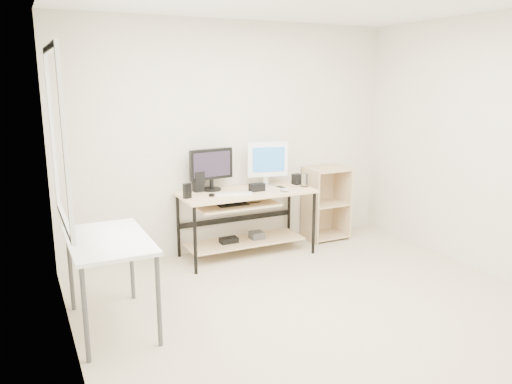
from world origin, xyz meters
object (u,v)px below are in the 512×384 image
Objects in this scene: side_table at (109,248)px; shelf_unit at (324,203)px; desk at (244,209)px; black_monitor at (211,167)px; white_imac at (268,161)px; audio_controller at (187,191)px.

side_table is 3.09m from shelf_unit.
black_monitor is at bearing 147.52° from desk.
side_table is at bearing -142.75° from black_monitor.
shelf_unit is 1.77× the size of black_monitor.
white_imac reaches higher than black_monitor.
desk is at bearing -38.26° from black_monitor.
white_imac is at bearing 30.86° from side_table.
audio_controller is at bearing -175.57° from desk.
black_monitor reaches higher than audio_controller.
desk is 9.49× the size of audio_controller.
black_monitor is at bearing 178.62° from shelf_unit.
shelf_unit is 1.59m from black_monitor.
desk is 1.67× the size of shelf_unit.
shelf_unit is 1.77× the size of white_imac.
desk is at bearing -146.46° from white_imac.
audio_controller is (-1.85, -0.21, 0.38)m from shelf_unit.
shelf_unit is at bearing 12.50° from white_imac.
white_imac is at bearing -179.12° from shelf_unit.
side_table is 1.96× the size of black_monitor.
black_monitor is 1.00× the size of white_imac.
side_table is at bearing -156.67° from shelf_unit.
audio_controller reaches higher than shelf_unit.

